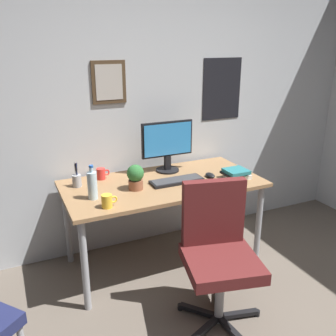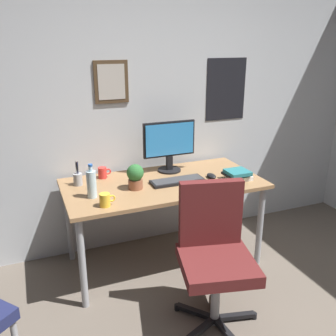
# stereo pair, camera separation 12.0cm
# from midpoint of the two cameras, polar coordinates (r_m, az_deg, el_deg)

# --- Properties ---
(wall_back) EXTENTS (4.40, 0.10, 2.60)m
(wall_back) POSITION_cam_midpoint_polar(r_m,az_deg,el_deg) (3.26, -4.07, 10.15)
(wall_back) COLOR silver
(wall_back) RESTS_ON ground_plane
(desk) EXTENTS (1.58, 0.78, 0.73)m
(desk) POSITION_cam_midpoint_polar(r_m,az_deg,el_deg) (2.99, -1.94, -3.49)
(desk) COLOR #936D47
(desk) RESTS_ON ground_plane
(office_chair) EXTENTS (0.58, 0.58, 0.95)m
(office_chair) POSITION_cam_midpoint_polar(r_m,az_deg,el_deg) (2.48, 6.32, -12.08)
(office_chair) COLOR #591E1E
(office_chair) RESTS_ON ground_plane
(monitor) EXTENTS (0.46, 0.20, 0.43)m
(monitor) POSITION_cam_midpoint_polar(r_m,az_deg,el_deg) (3.14, -1.19, 3.69)
(monitor) COLOR black
(monitor) RESTS_ON desk
(keyboard) EXTENTS (0.43, 0.15, 0.03)m
(keyboard) POSITION_cam_midpoint_polar(r_m,az_deg,el_deg) (2.95, 0.21, -1.98)
(keyboard) COLOR black
(keyboard) RESTS_ON desk
(computer_mouse) EXTENTS (0.06, 0.11, 0.04)m
(computer_mouse) POSITION_cam_midpoint_polar(r_m,az_deg,el_deg) (3.07, 5.41, -1.13)
(computer_mouse) COLOR black
(computer_mouse) RESTS_ON desk
(water_bottle) EXTENTS (0.07, 0.07, 0.25)m
(water_bottle) POSITION_cam_midpoint_polar(r_m,az_deg,el_deg) (2.68, -12.86, -2.57)
(water_bottle) COLOR silver
(water_bottle) RESTS_ON desk
(coffee_mug_near) EXTENTS (0.11, 0.07, 0.09)m
(coffee_mug_near) POSITION_cam_midpoint_polar(r_m,az_deg,el_deg) (3.07, -11.36, -0.88)
(coffee_mug_near) COLOR red
(coffee_mug_near) RESTS_ON desk
(coffee_mug_far) EXTENTS (0.11, 0.07, 0.09)m
(coffee_mug_far) POSITION_cam_midpoint_polar(r_m,az_deg,el_deg) (2.55, -10.69, -5.05)
(coffee_mug_far) COLOR yellow
(coffee_mug_far) RESTS_ON desk
(potted_plant) EXTENTS (0.13, 0.13, 0.20)m
(potted_plant) POSITION_cam_midpoint_polar(r_m,az_deg,el_deg) (2.80, -6.27, -1.28)
(potted_plant) COLOR brown
(potted_plant) RESTS_ON desk
(pen_cup) EXTENTS (0.07, 0.07, 0.20)m
(pen_cup) POSITION_cam_midpoint_polar(r_m,az_deg,el_deg) (2.95, -15.02, -1.81)
(pen_cup) COLOR #9EA0A5
(pen_cup) RESTS_ON desk
(book_stack_left) EXTENTS (0.21, 0.18, 0.08)m
(book_stack_left) POSITION_cam_midpoint_polar(r_m,az_deg,el_deg) (3.06, 9.43, -0.87)
(book_stack_left) COLOR silver
(book_stack_left) RESTS_ON desk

